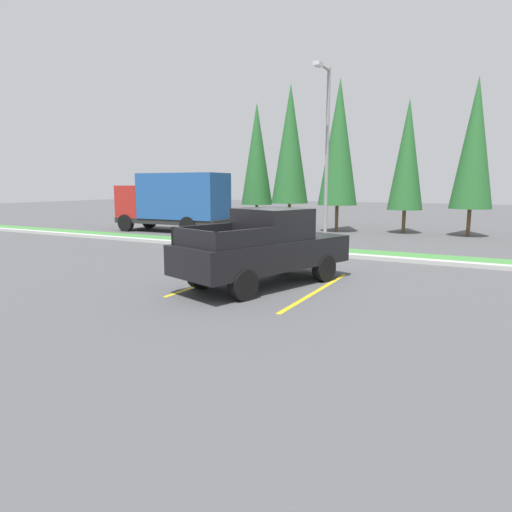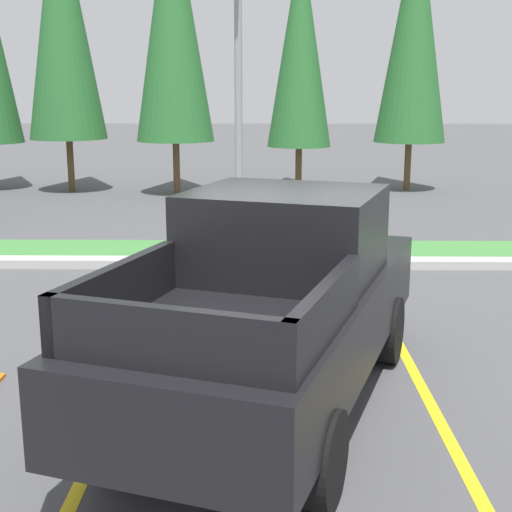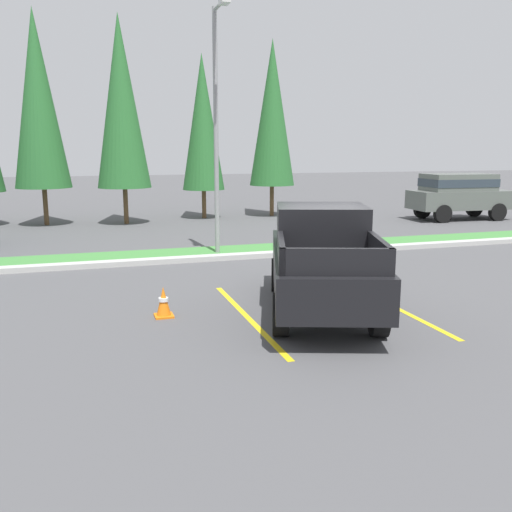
% 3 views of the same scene
% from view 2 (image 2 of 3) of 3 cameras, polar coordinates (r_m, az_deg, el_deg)
% --- Properties ---
extents(ground_plane, '(120.00, 120.00, 0.00)m').
position_cam_2_polar(ground_plane, '(7.87, 3.93, -9.68)').
color(ground_plane, '#4C4C4F').
extents(parking_line_near, '(0.12, 4.80, 0.01)m').
position_cam_2_polar(parking_line_near, '(7.38, -10.90, -11.46)').
color(parking_line_near, yellow).
rests_on(parking_line_near, ground).
extents(parking_line_far, '(0.12, 4.80, 0.01)m').
position_cam_2_polar(parking_line_far, '(7.42, 13.77, -11.47)').
color(parking_line_far, yellow).
rests_on(parking_line_far, ground).
extents(curb_strip, '(56.00, 0.40, 0.15)m').
position_cam_2_polar(curb_strip, '(12.61, 2.71, -0.55)').
color(curb_strip, '#B2B2AD').
rests_on(curb_strip, ground).
extents(grass_median, '(56.00, 1.80, 0.06)m').
position_cam_2_polar(grass_median, '(13.69, 2.56, 0.35)').
color(grass_median, '#42843D').
rests_on(grass_median, ground).
extents(pickup_truck_main, '(3.45, 5.55, 2.10)m').
position_cam_2_polar(pickup_truck_main, '(6.91, 1.65, -3.74)').
color(pickup_truck_main, black).
rests_on(pickup_truck_main, ground).
extents(street_light, '(0.24, 1.49, 7.22)m').
position_cam_2_polar(street_light, '(13.06, -1.46, 18.00)').
color(street_light, gray).
rests_on(street_light, ground).
extents(cypress_tree_left_inner, '(2.30, 2.30, 8.85)m').
position_cam_2_polar(cypress_tree_left_inner, '(22.77, -15.16, 18.12)').
color(cypress_tree_left_inner, brown).
rests_on(cypress_tree_left_inner, ground).
extents(cypress_tree_center, '(2.27, 2.27, 8.73)m').
position_cam_2_polar(cypress_tree_center, '(21.56, -6.64, 18.58)').
color(cypress_tree_center, brown).
rests_on(cypress_tree_center, ground).
extents(cypress_tree_right_inner, '(1.94, 1.94, 7.46)m').
position_cam_2_polar(cypress_tree_right_inner, '(22.32, 3.53, 16.51)').
color(cypress_tree_right_inner, brown).
rests_on(cypress_tree_right_inner, ground).
extents(cypress_tree_rightmost, '(2.15, 2.15, 8.25)m').
position_cam_2_polar(cypress_tree_rightmost, '(22.73, 12.46, 17.37)').
color(cypress_tree_rightmost, brown).
rests_on(cypress_tree_rightmost, ground).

